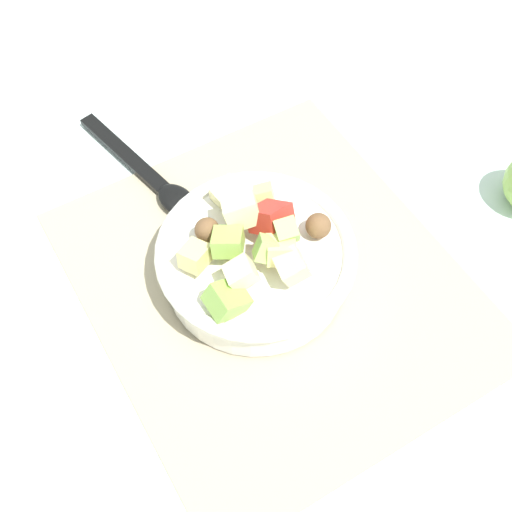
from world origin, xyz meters
TOP-DOWN VIEW (x-y plane):
  - ground_plane at (0.00, 0.00)m, footprint 2.40×2.40m
  - placemat at (0.00, 0.00)m, footprint 0.43×0.38m
  - salad_bowl at (-0.01, -0.01)m, footprint 0.21×0.21m
  - serving_spoon at (-0.19, -0.05)m, footprint 0.21×0.07m

SIDE VIEW (x-z plane):
  - ground_plane at x=0.00m, z-range 0.00..0.00m
  - placemat at x=0.00m, z-range 0.00..0.01m
  - serving_spoon at x=-0.19m, z-range 0.00..0.02m
  - salad_bowl at x=-0.01m, z-range -0.01..0.09m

